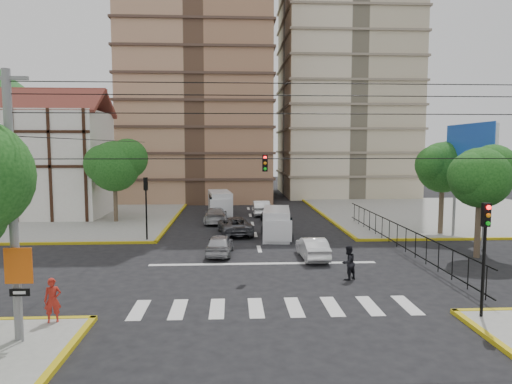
{
  "coord_description": "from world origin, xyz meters",
  "views": [
    {
      "loc": [
        -1.75,
        -24.32,
        6.62
      ],
      "look_at": [
        -0.34,
        2.55,
        4.0
      ],
      "focal_mm": 32.0,
      "sensor_mm": 36.0,
      "label": 1
    }
  ],
  "objects": [
    {
      "name": "car_darkgrey_mid_right",
      "position": [
        1.68,
        15.37,
        0.66
      ],
      "size": [
        1.8,
        3.96,
        1.32
      ],
      "primitive_type": "imported",
      "rotation": [
        0.0,
        0.0,
        3.21
      ],
      "color": "#29292C",
      "rests_on": "ground"
    },
    {
      "name": "utility_pole_sw",
      "position": [
        -9.0,
        -9.0,
        4.77
      ],
      "size": [
        1.4,
        0.28,
        9.0
      ],
      "color": "slate",
      "rests_on": "ground"
    },
    {
      "name": "ground",
      "position": [
        0.0,
        0.0,
        0.0
      ],
      "size": [
        160.0,
        160.0,
        0.0
      ],
      "primitive_type": "plane",
      "color": "black",
      "rests_on": "ground"
    },
    {
      "name": "car_white_rear_right",
      "position": [
        1.07,
        20.07,
        0.74
      ],
      "size": [
        1.65,
        4.51,
        1.47
      ],
      "primitive_type": "imported",
      "rotation": [
        0.0,
        0.0,
        3.16
      ],
      "color": "white",
      "rests_on": "ground"
    },
    {
      "name": "sidewalk_nw",
      "position": [
        -20.0,
        20.0,
        0.07
      ],
      "size": [
        26.0,
        26.0,
        0.15
      ],
      "primitive_type": "cube",
      "color": "gray",
      "rests_on": "ground"
    },
    {
      "name": "pedestrian_crosswalk",
      "position": [
        4.05,
        -2.16,
        0.87
      ],
      "size": [
        1.07,
        1.03,
        1.73
      ],
      "primitive_type": "imported",
      "rotation": [
        0.0,
        0.0,
        3.77
      ],
      "color": "black",
      "rests_on": "ground"
    },
    {
      "name": "van_right_lane",
      "position": [
        1.49,
        8.42,
        1.04
      ],
      "size": [
        2.33,
        4.93,
        2.15
      ],
      "rotation": [
        0.0,
        0.0,
        -0.1
      ],
      "color": "silver",
      "rests_on": "ground"
    },
    {
      "name": "tree_park_a",
      "position": [
        13.08,
        2.01,
        5.01
      ],
      "size": [
        4.41,
        3.6,
        6.83
      ],
      "color": "#473828",
      "rests_on": "ground"
    },
    {
      "name": "car_silver_rear_left",
      "position": [
        -3.23,
        15.55,
        0.69
      ],
      "size": [
        1.96,
        4.78,
        1.38
      ],
      "primitive_type": "imported",
      "rotation": [
        0.0,
        0.0,
        3.14
      ],
      "color": "#A7A8AC",
      "rests_on": "ground"
    },
    {
      "name": "car_grey_mid_left",
      "position": [
        -1.57,
        10.18,
        0.69
      ],
      "size": [
        2.89,
        5.21,
        1.38
      ],
      "primitive_type": "imported",
      "rotation": [
        0.0,
        0.0,
        3.27
      ],
      "color": "#58595F",
      "rests_on": "ground"
    },
    {
      "name": "tower_tan",
      "position": [
        -6.0,
        36.0,
        24.0
      ],
      "size": [
        18.0,
        16.0,
        48.0
      ],
      "primitive_type": "cube",
      "color": "#98694C",
      "rests_on": "ground"
    },
    {
      "name": "van_left_lane",
      "position": [
        -2.98,
        20.63,
        1.11
      ],
      "size": [
        2.6,
        5.28,
        2.28
      ],
      "rotation": [
        0.0,
        0.0,
        0.13
      ],
      "color": "silver",
      "rests_on": "ground"
    },
    {
      "name": "traffic_light_nw",
      "position": [
        -7.8,
        7.8,
        3.11
      ],
      "size": [
        0.28,
        0.22,
        4.4
      ],
      "color": "black",
      "rests_on": "ground"
    },
    {
      "name": "car_white_front_right",
      "position": [
        3.02,
        2.24,
        0.65
      ],
      "size": [
        1.53,
        4.0,
        1.3
      ],
      "primitive_type": "imported",
      "rotation": [
        0.0,
        0.0,
        3.18
      ],
      "color": "white",
      "rests_on": "ground"
    },
    {
      "name": "car_silver_front_left",
      "position": [
        -2.53,
        3.54,
        0.65
      ],
      "size": [
        1.84,
        3.93,
        1.3
      ],
      "primitive_type": "imported",
      "rotation": [
        0.0,
        0.0,
        3.06
      ],
      "color": "#A2A3A7",
      "rests_on": "ground"
    },
    {
      "name": "tree_park_c",
      "position": [
        14.09,
        9.01,
        5.34
      ],
      "size": [
        4.65,
        3.8,
        7.25
      ],
      "color": "#473828",
      "rests_on": "ground"
    },
    {
      "name": "stop_line",
      "position": [
        0.0,
        1.2,
        0.01
      ],
      "size": [
        13.0,
        0.4,
        0.01
      ],
      "primitive_type": "cube",
      "color": "silver",
      "rests_on": "ground"
    },
    {
      "name": "park_fence",
      "position": [
        9.0,
        4.5,
        0.0
      ],
      "size": [
        0.1,
        22.5,
        1.66
      ],
      "primitive_type": null,
      "color": "black",
      "rests_on": "ground"
    },
    {
      "name": "tower_beige",
      "position": [
        14.0,
        40.0,
        24.0
      ],
      "size": [
        17.0,
        16.0,
        48.0
      ],
      "primitive_type": "cube",
      "color": "tan",
      "rests_on": "ground"
    },
    {
      "name": "tudor_building",
      "position": [
        -19.0,
        20.0,
        5.25
      ],
      "size": [
        10.8,
        8.05,
        12.23
      ],
      "color": "silver",
      "rests_on": "ground"
    },
    {
      "name": "pedestrian_sw_corner",
      "position": [
        -8.44,
        -7.5,
        0.98
      ],
      "size": [
        0.69,
        0.55,
        1.66
      ],
      "primitive_type": "imported",
      "rotation": [
        0.0,
        0.0,
        0.28
      ],
      "color": "#AF251A",
      "rests_on": "sidewalk_sw"
    },
    {
      "name": "traffic_light_se",
      "position": [
        7.8,
        -7.8,
        3.11
      ],
      "size": [
        0.28,
        0.22,
        4.4
      ],
      "color": "black",
      "rests_on": "ground"
    },
    {
      "name": "sidewalk_ne",
      "position": [
        20.0,
        20.0,
        0.07
      ],
      "size": [
        26.0,
        26.0,
        0.15
      ],
      "primitive_type": "cube",
      "color": "gray",
      "rests_on": "ground"
    },
    {
      "name": "traffic_light_hanging",
      "position": [
        0.0,
        -2.04,
        5.9
      ],
      "size": [
        18.0,
        9.12,
        0.92
      ],
      "color": "black",
      "rests_on": "ground"
    },
    {
      "name": "crosswalk_stripes",
      "position": [
        0.0,
        -6.0,
        0.01
      ],
      "size": [
        12.0,
        2.4,
        0.01
      ],
      "primitive_type": "cube",
      "color": "silver",
      "rests_on": "ground"
    },
    {
      "name": "tree_tudor",
      "position": [
        -11.9,
        16.01,
        5.22
      ],
      "size": [
        5.39,
        4.4,
        7.43
      ],
      "color": "#473828",
      "rests_on": "ground"
    },
    {
      "name": "billboard",
      "position": [
        14.45,
        6.0,
        6.0
      ],
      "size": [
        0.36,
        6.2,
        8.1
      ],
      "color": "slate",
      "rests_on": "ground"
    },
    {
      "name": "district_sign",
      "position": [
        -8.8,
        -9.24,
        2.45
      ],
      "size": [
        0.9,
        0.12,
        3.2
      ],
      "color": "slate",
      "rests_on": "ground"
    }
  ]
}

